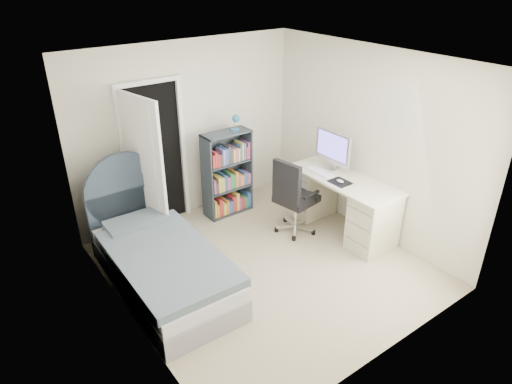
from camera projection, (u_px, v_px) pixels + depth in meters
room_shell at (266, 175)px, 5.12m from camera, size 3.50×3.70×2.60m
door at (148, 165)px, 5.90m from camera, size 0.92×0.82×2.06m
bed at (160, 262)px, 5.25m from camera, size 1.06×2.17×1.33m
nightstand at (116, 217)px, 6.00m from camera, size 0.39×0.39×0.58m
floor_lamp at (152, 201)px, 6.14m from camera, size 0.18×0.18×1.24m
bookcase at (228, 177)px, 6.66m from camera, size 0.70×0.30×1.50m
desk at (341, 202)px, 6.28m from camera, size 0.65×1.62×1.33m
office_chair at (293, 194)px, 6.11m from camera, size 0.59×0.60×1.10m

